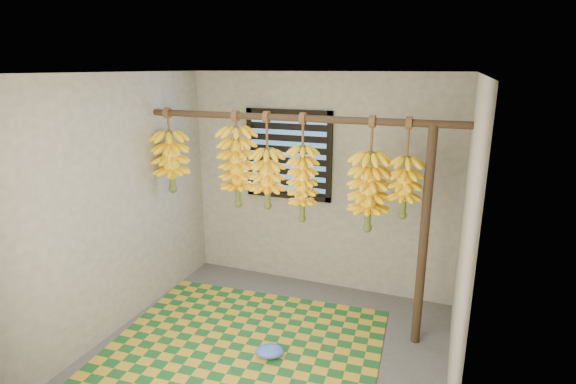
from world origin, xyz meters
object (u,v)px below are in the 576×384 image
at_px(banana_bunch_e, 369,192).
at_px(banana_bunch_f, 405,187).
at_px(banana_bunch_d, 302,184).
at_px(banana_bunch_a, 171,161).
at_px(support_post, 424,240).
at_px(banana_bunch_b, 237,167).
at_px(plastic_bag, 270,351).
at_px(banana_bunch_c, 267,178).
at_px(woven_mat, 246,345).

bearing_deg(banana_bunch_e, banana_bunch_f, 0.00).
bearing_deg(banana_bunch_d, banana_bunch_a, -180.00).
bearing_deg(banana_bunch_d, support_post, 0.00).
bearing_deg(banana_bunch_b, plastic_bag, -48.30).
height_order(plastic_bag, banana_bunch_a, banana_bunch_a).
relative_size(banana_bunch_a, banana_bunch_c, 0.93).
bearing_deg(banana_bunch_d, banana_bunch_f, 0.00).
bearing_deg(banana_bunch_a, banana_bunch_c, 0.00).
xyz_separation_m(woven_mat, banana_bunch_b, (-0.35, 0.62, 1.50)).
height_order(woven_mat, banana_bunch_d, banana_bunch_d).
relative_size(banana_bunch_a, banana_bunch_d, 0.85).
height_order(support_post, plastic_bag, support_post).
xyz_separation_m(plastic_bag, banana_bunch_e, (0.66, 0.71, 1.32)).
bearing_deg(woven_mat, banana_bunch_f, 26.69).
xyz_separation_m(banana_bunch_c, banana_bunch_e, (0.97, 0.00, -0.04)).
distance_m(banana_bunch_a, banana_bunch_d, 1.44).
bearing_deg(banana_bunch_d, banana_bunch_c, 180.00).
height_order(banana_bunch_c, banana_bunch_d, same).
bearing_deg(plastic_bag, banana_bunch_f, 36.22).
xyz_separation_m(banana_bunch_b, banana_bunch_d, (0.67, 0.00, -0.11)).
bearing_deg(plastic_bag, banana_bunch_e, 46.82).
bearing_deg(banana_bunch_d, plastic_bag, -93.42).
distance_m(plastic_bag, banana_bunch_c, 1.56).
bearing_deg(banana_bunch_c, banana_bunch_d, 0.00).
height_order(support_post, woven_mat, support_post).
relative_size(plastic_bag, banana_bunch_c, 0.27).
distance_m(woven_mat, banana_bunch_e, 1.78).
relative_size(support_post, banana_bunch_f, 2.31).
xyz_separation_m(banana_bunch_b, banana_bunch_c, (0.32, 0.00, -0.09)).
distance_m(banana_bunch_b, banana_bunch_d, 0.68).
xyz_separation_m(plastic_bag, banana_bunch_a, (-1.39, 0.71, 1.45)).
relative_size(banana_bunch_a, banana_bunch_e, 0.84).
xyz_separation_m(banana_bunch_a, banana_bunch_e, (2.06, 0.00, -0.12)).
xyz_separation_m(banana_bunch_a, banana_bunch_c, (1.08, 0.00, -0.09)).
xyz_separation_m(support_post, banana_bunch_c, (-1.47, 0.00, 0.42)).
xyz_separation_m(woven_mat, banana_bunch_f, (1.24, 0.62, 1.45)).
height_order(banana_bunch_e, banana_bunch_f, same).
height_order(support_post, banana_bunch_b, banana_bunch_b).
bearing_deg(plastic_bag, support_post, 31.40).
relative_size(banana_bunch_b, banana_bunch_f, 1.08).
bearing_deg(banana_bunch_d, banana_bunch_e, 0.00).
distance_m(support_post, woven_mat, 1.85).
distance_m(support_post, banana_bunch_c, 1.53).
relative_size(woven_mat, plastic_bag, 9.52).
bearing_deg(banana_bunch_d, banana_bunch_b, 180.00).
height_order(support_post, banana_bunch_f, banana_bunch_f).
xyz_separation_m(banana_bunch_d, banana_bunch_f, (0.92, 0.00, 0.05)).
xyz_separation_m(banana_bunch_d, banana_bunch_e, (0.62, 0.00, -0.02)).
distance_m(support_post, banana_bunch_b, 1.86).
relative_size(woven_mat, banana_bunch_a, 2.79).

